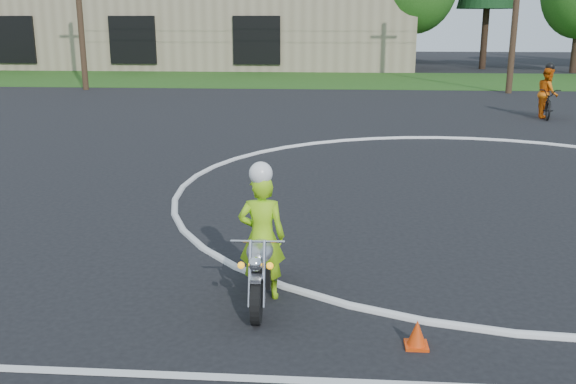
{
  "coord_description": "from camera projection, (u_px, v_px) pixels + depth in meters",
  "views": [
    {
      "loc": [
        -2.93,
        -9.38,
        3.32
      ],
      "look_at": [
        -3.54,
        -1.22,
        1.1
      ],
      "focal_mm": 40.0,
      "sensor_mm": 36.0,
      "label": 1
    }
  ],
  "objects": [
    {
      "name": "rider_primary_grp",
      "position": [
        262.0,
        233.0,
        7.7
      ],
      "size": [
        0.58,
        0.39,
        1.71
      ],
      "rotation": [
        0.0,
        0.0,
        0.03
      ],
      "color": "#93D816",
      "rests_on": "ground"
    },
    {
      "name": "course_markings",
      "position": [
        573.0,
        179.0,
        13.72
      ],
      "size": [
        19.05,
        19.05,
        0.12
      ],
      "color": "silver",
      "rests_on": "ground"
    },
    {
      "name": "ground",
      "position": [
        527.0,
        246.0,
        9.69
      ],
      "size": [
        120.0,
        120.0,
        0.0
      ],
      "primitive_type": "plane",
      "color": "black",
      "rests_on": "ground"
    },
    {
      "name": "warehouse",
      "position": [
        138.0,
        7.0,
        48.39
      ],
      "size": [
        41.0,
        17.0,
        8.3
      ],
      "color": "tan",
      "rests_on": "ground"
    },
    {
      "name": "rider_second_grp",
      "position": [
        547.0,
        99.0,
        22.01
      ],
      "size": [
        0.99,
        2.05,
        1.89
      ],
      "rotation": [
        0.0,
        0.0,
        -0.16
      ],
      "color": "black",
      "rests_on": "ground"
    },
    {
      "name": "primary_motorcycle",
      "position": [
        261.0,
        267.0,
        7.67
      ],
      "size": [
        0.61,
        1.76,
        0.92
      ],
      "rotation": [
        0.0,
        0.0,
        0.03
      ],
      "color": "black",
      "rests_on": "ground"
    },
    {
      "name": "grass_strip",
      "position": [
        389.0,
        80.0,
        35.67
      ],
      "size": [
        120.0,
        10.0,
        0.02
      ],
      "primitive_type": "cube",
      "color": "#1E4714",
      "rests_on": "ground"
    }
  ]
}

